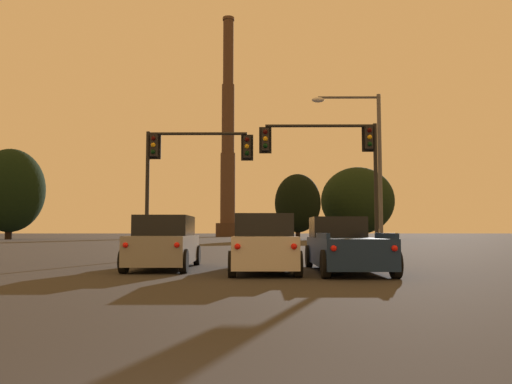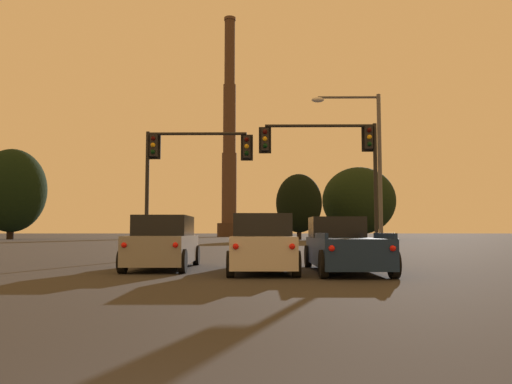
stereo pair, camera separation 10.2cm
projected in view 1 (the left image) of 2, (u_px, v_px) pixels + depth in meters
pickup_truck_right_lane_front at (344, 247)px, 16.43m from camera, size 2.21×5.51×1.82m
suv_center_lane_front at (263, 244)px, 16.18m from camera, size 2.20×4.94×1.86m
suv_left_lane_front at (165, 243)px, 17.58m from camera, size 2.19×4.94×1.86m
traffic_light_overhead_left at (183, 161)px, 23.51m from camera, size 5.18×0.50×6.03m
traffic_light_overhead_right at (337, 155)px, 23.05m from camera, size 5.58×0.50×6.30m
street_lamp at (368, 156)px, 24.71m from camera, size 3.45×0.36×8.15m
smokestack at (228, 149)px, 121.24m from camera, size 5.71×5.71×54.26m
treeline_center_right at (10, 190)px, 81.04m from camera, size 10.93×9.84×14.76m
treeline_center_left at (298, 203)px, 77.95m from camera, size 7.19×6.47×10.29m
treeline_right_mid at (358, 201)px, 85.39m from camera, size 12.47×11.23×12.31m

